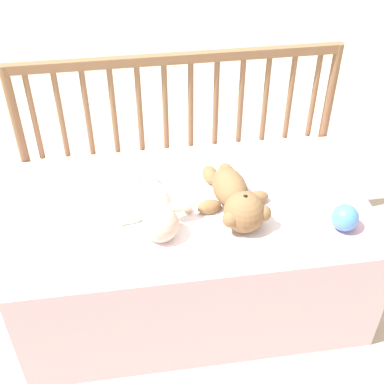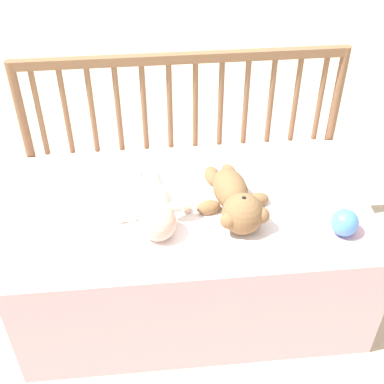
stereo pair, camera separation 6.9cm
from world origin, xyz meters
TOP-DOWN VIEW (x-y plane):
  - ground_plane at (0.00, 0.00)m, footprint 12.00×12.00m
  - crib_mattress at (0.00, 0.00)m, footprint 1.28×0.71m
  - crib_rail at (-0.00, 0.38)m, footprint 1.28×0.04m
  - blanket at (0.00, 0.01)m, footprint 0.77×0.51m
  - teddy_bear at (0.15, -0.06)m, footprint 0.27×0.40m
  - baby at (-0.14, -0.04)m, footprint 0.28×0.40m
  - toy_ball at (0.49, -0.19)m, footprint 0.09×0.09m

SIDE VIEW (x-z plane):
  - ground_plane at x=0.00m, z-range 0.00..0.00m
  - crib_mattress at x=0.00m, z-range 0.00..0.49m
  - blanket at x=0.00m, z-range 0.49..0.49m
  - toy_ball at x=0.49m, z-range 0.49..0.58m
  - baby at x=-0.14m, z-range 0.47..0.60m
  - teddy_bear at x=0.15m, z-range 0.48..0.62m
  - crib_rail at x=0.00m, z-range 0.19..1.08m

